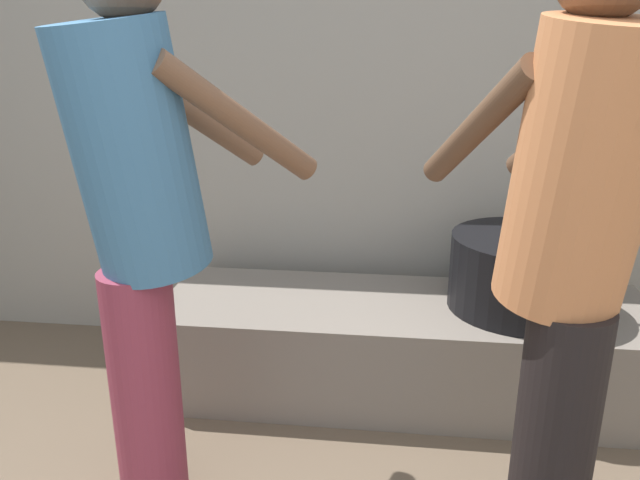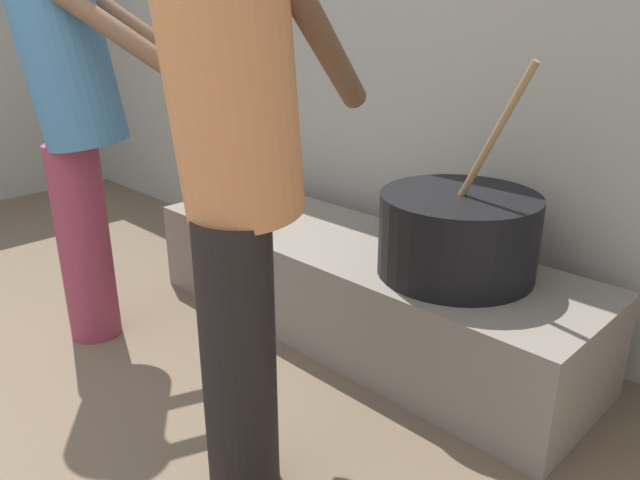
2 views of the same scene
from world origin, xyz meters
name	(u,v)px [view 1 (image 1 of 2)]	position (x,y,z in m)	size (l,w,h in m)	color
block_enclosure_rear	(298,126)	(0.00, 2.46, 1.02)	(5.47, 0.20, 2.04)	#9E998E
hearth_ledge	(403,347)	(0.51, 1.94, 0.20)	(1.94, 0.60, 0.40)	slate
cooking_pot_main	(522,272)	(0.94, 1.95, 0.54)	(0.55, 0.55, 0.74)	black
cook_in_orange_shirt	(572,243)	(0.85, 1.07, 0.95)	(0.55, 0.75, 1.65)	black
cook_in_blue_shirt	(141,215)	(-0.23, 1.17, 0.95)	(0.70, 0.71, 1.66)	#8C3347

